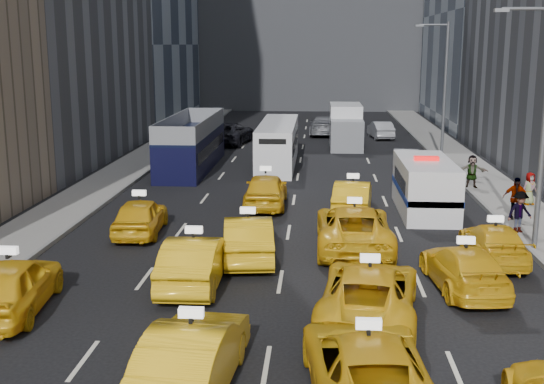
% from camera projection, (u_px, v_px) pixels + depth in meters
% --- Properties ---
extents(sidewalk_west, '(3.00, 90.00, 0.15)m').
position_uv_depth(sidewalk_west, '(116.00, 177.00, 39.51)').
color(sidewalk_west, gray).
rests_on(sidewalk_west, ground).
extents(sidewalk_east, '(3.00, 90.00, 0.15)m').
position_uv_depth(sidewalk_east, '(485.00, 181.00, 38.11)').
color(sidewalk_east, gray).
rests_on(sidewalk_east, ground).
extents(curb_west, '(0.15, 90.00, 0.18)m').
position_uv_depth(curb_west, '(141.00, 177.00, 39.41)').
color(curb_west, slate).
rests_on(curb_west, ground).
extents(curb_east, '(0.15, 90.00, 0.18)m').
position_uv_depth(curb_east, '(458.00, 181.00, 38.20)').
color(curb_east, slate).
rests_on(curb_east, ground).
extents(streetlight_near, '(2.15, 0.22, 9.00)m').
position_uv_depth(streetlight_near, '(541.00, 120.00, 24.49)').
color(streetlight_near, '#595B60').
rests_on(streetlight_near, ground).
extents(streetlight_far, '(2.15, 0.22, 9.00)m').
position_uv_depth(streetlight_far, '(443.00, 86.00, 43.99)').
color(streetlight_far, '#595B60').
rests_on(streetlight_far, ground).
extents(taxi_5, '(2.12, 5.05, 1.62)m').
position_uv_depth(taxi_5, '(192.00, 356.00, 15.11)').
color(taxi_5, '#EBAF13').
rests_on(taxi_5, ground).
extents(taxi_6, '(3.01, 5.75, 1.54)m').
position_uv_depth(taxi_6, '(367.00, 367.00, 14.70)').
color(taxi_6, '#EBAF13').
rests_on(taxi_6, ground).
extents(taxi_8, '(2.41, 5.01, 1.65)m').
position_uv_depth(taxi_8, '(11.00, 285.00, 19.51)').
color(taxi_8, '#EBAF13').
rests_on(taxi_8, ground).
extents(taxi_9, '(1.76, 4.92, 1.62)m').
position_uv_depth(taxi_9, '(195.00, 261.00, 21.79)').
color(taxi_9, '#EBAF13').
rests_on(taxi_9, ground).
extents(taxi_10, '(3.34, 5.96, 1.57)m').
position_uv_depth(taxi_10, '(369.00, 292.00, 19.06)').
color(taxi_10, '#EBAF13').
rests_on(taxi_10, ground).
extents(taxi_11, '(2.42, 4.95, 1.39)m').
position_uv_depth(taxi_11, '(464.00, 268.00, 21.43)').
color(taxi_11, '#EBAF13').
rests_on(taxi_11, ground).
extents(taxi_12, '(2.03, 4.49, 1.50)m').
position_uv_depth(taxi_12, '(140.00, 216.00, 27.69)').
color(taxi_12, '#EBAF13').
rests_on(taxi_12, ground).
extents(taxi_13, '(2.27, 5.01, 1.59)m').
position_uv_depth(taxi_13, '(248.00, 238.00, 24.41)').
color(taxi_13, '#EBAF13').
rests_on(taxi_13, ground).
extents(taxi_14, '(2.76, 5.96, 1.65)m').
position_uv_depth(taxi_14, '(354.00, 227.00, 25.69)').
color(taxi_14, '#EBAF13').
rests_on(taxi_14, ground).
extents(taxi_15, '(1.95, 4.61, 1.33)m').
position_uv_depth(taxi_15, '(494.00, 243.00, 24.27)').
color(taxi_15, '#EBAF13').
rests_on(taxi_15, ground).
extents(taxi_16, '(1.98, 4.82, 1.64)m').
position_uv_depth(taxi_16, '(266.00, 190.00, 32.33)').
color(taxi_16, '#EBAF13').
rests_on(taxi_16, ground).
extents(taxi_17, '(2.09, 4.73, 1.51)m').
position_uv_depth(taxi_17, '(353.00, 197.00, 31.17)').
color(taxi_17, '#EBAF13').
rests_on(taxi_17, ground).
extents(nypd_van, '(3.07, 6.31, 2.60)m').
position_uv_depth(nypd_van, '(425.00, 187.00, 31.22)').
color(nypd_van, silver).
rests_on(nypd_van, ground).
extents(double_decker, '(3.52, 11.27, 3.23)m').
position_uv_depth(double_decker, '(192.00, 143.00, 42.21)').
color(double_decker, black).
rests_on(double_decker, ground).
extents(city_bus, '(3.37, 10.76, 2.73)m').
position_uv_depth(city_bus, '(278.00, 144.00, 43.51)').
color(city_bus, white).
rests_on(city_bus, ground).
extents(box_truck, '(2.88, 6.99, 3.12)m').
position_uv_depth(box_truck, '(346.00, 126.00, 51.29)').
color(box_truck, white).
rests_on(box_truck, ground).
extents(misc_car_0, '(1.91, 4.40, 1.41)m').
position_uv_depth(misc_car_0, '(406.00, 160.00, 41.41)').
color(misc_car_0, '#AAACB2').
rests_on(misc_car_0, ground).
extents(misc_car_1, '(3.47, 6.27, 1.66)m').
position_uv_depth(misc_car_1, '(230.00, 133.00, 52.85)').
color(misc_car_1, black).
rests_on(misc_car_1, ground).
extents(misc_car_2, '(2.65, 5.70, 1.61)m').
position_uv_depth(misc_car_2, '(324.00, 125.00, 58.12)').
color(misc_car_2, slate).
rests_on(misc_car_2, ground).
extents(misc_car_3, '(2.15, 4.39, 1.44)m').
position_uv_depth(misc_car_3, '(281.00, 127.00, 57.80)').
color(misc_car_3, black).
rests_on(misc_car_3, ground).
extents(misc_car_4, '(2.02, 4.42, 1.40)m').
position_uv_depth(misc_car_4, '(381.00, 130.00, 56.08)').
color(misc_car_4, '#9B9DA3').
rests_on(misc_car_4, ground).
extents(pedestrian_2, '(1.18, 0.81, 1.69)m').
position_uv_depth(pedestrian_2, '(520.00, 212.00, 27.36)').
color(pedestrian_2, gray).
rests_on(pedestrian_2, sidewalk_east).
extents(pedestrian_3, '(1.14, 0.67, 1.83)m').
position_uv_depth(pedestrian_3, '(515.00, 198.00, 29.50)').
color(pedestrian_3, gray).
rests_on(pedestrian_3, sidewalk_east).
extents(pedestrian_4, '(0.85, 0.67, 1.54)m').
position_uv_depth(pedestrian_4, '(529.00, 188.00, 32.17)').
color(pedestrian_4, gray).
rests_on(pedestrian_4, sidewalk_east).
extents(pedestrian_5, '(1.64, 0.56, 1.74)m').
position_uv_depth(pedestrian_5, '(472.00, 171.00, 35.97)').
color(pedestrian_5, gray).
rests_on(pedestrian_5, sidewalk_east).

